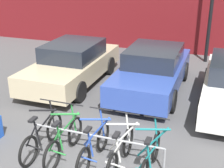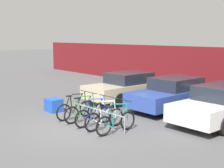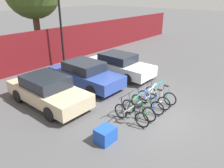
% 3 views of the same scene
% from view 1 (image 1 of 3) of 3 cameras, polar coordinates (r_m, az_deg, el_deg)
% --- Properties ---
extents(hoarding_wall, '(36.00, 0.16, 2.58)m').
position_cam_1_polar(hoarding_wall, '(14.40, 10.35, 10.84)').
color(hoarding_wall, maroon).
rests_on(hoarding_wall, ground).
extents(bike_rack, '(2.93, 0.04, 0.57)m').
position_cam_1_polar(bike_rack, '(6.58, -3.00, -10.02)').
color(bike_rack, gray).
rests_on(bike_rack, ground).
extents(bicycle_black, '(0.68, 1.71, 1.05)m').
position_cam_1_polar(bicycle_black, '(7.01, -12.65, -9.34)').
color(bicycle_black, black).
rests_on(bicycle_black, ground).
extents(bicycle_green, '(0.68, 1.71, 1.05)m').
position_cam_1_polar(bicycle_green, '(6.77, -8.74, -10.25)').
color(bicycle_green, black).
rests_on(bicycle_green, ground).
extents(bicycle_blue, '(0.68, 1.71, 1.05)m').
position_cam_1_polar(bicycle_blue, '(6.51, -3.35, -11.42)').
color(bicycle_blue, black).
rests_on(bicycle_blue, ground).
extents(bicycle_white, '(0.68, 1.71, 1.05)m').
position_cam_1_polar(bicycle_white, '(6.34, 1.57, -12.39)').
color(bicycle_white, black).
rests_on(bicycle_white, ground).
extents(bicycle_teal, '(0.68, 1.71, 1.05)m').
position_cam_1_polar(bicycle_teal, '(6.22, 7.00, -13.35)').
color(bicycle_teal, black).
rests_on(bicycle_teal, ground).
extents(car_beige, '(1.91, 4.46, 1.40)m').
position_cam_1_polar(car_beige, '(10.58, -7.20, 3.73)').
color(car_beige, '#C1B28E').
rests_on(car_beige, ground).
extents(car_blue, '(1.91, 4.47, 1.40)m').
position_cam_1_polar(car_blue, '(9.97, 7.47, 2.59)').
color(car_blue, '#2D479E').
rests_on(car_blue, ground).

